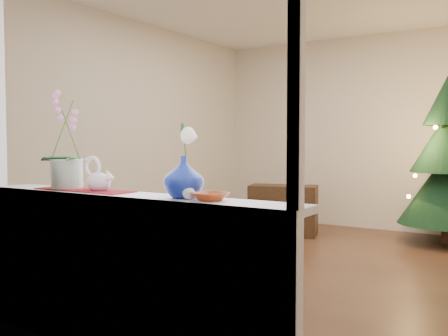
# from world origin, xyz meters

# --- Properties ---
(ground) EXTENTS (5.00, 5.00, 0.00)m
(ground) POSITION_xyz_m (0.00, 0.00, 0.00)
(ground) COLOR #392317
(ground) RESTS_ON ground
(wall_back) EXTENTS (4.50, 0.10, 2.70)m
(wall_back) POSITION_xyz_m (0.00, 2.50, 1.35)
(wall_back) COLOR beige
(wall_back) RESTS_ON ground
(wall_front) EXTENTS (4.50, 0.10, 2.70)m
(wall_front) POSITION_xyz_m (0.00, -2.50, 1.35)
(wall_front) COLOR beige
(wall_front) RESTS_ON ground
(wall_left) EXTENTS (0.10, 5.00, 2.70)m
(wall_left) POSITION_xyz_m (-2.25, 0.00, 1.35)
(wall_left) COLOR beige
(wall_left) RESTS_ON ground
(window_apron) EXTENTS (2.20, 0.08, 0.88)m
(window_apron) POSITION_xyz_m (0.00, -2.46, 0.44)
(window_apron) COLOR white
(window_apron) RESTS_ON ground
(windowsill) EXTENTS (2.20, 0.26, 0.04)m
(windowsill) POSITION_xyz_m (0.00, -2.37, 0.90)
(windowsill) COLOR white
(windowsill) RESTS_ON window_apron
(window_frame) EXTENTS (2.22, 0.06, 1.60)m
(window_frame) POSITION_xyz_m (0.00, -2.47, 1.70)
(window_frame) COLOR white
(window_frame) RESTS_ON windowsill
(runner) EXTENTS (0.70, 0.20, 0.01)m
(runner) POSITION_xyz_m (-0.38, -2.37, 0.92)
(runner) COLOR maroon
(runner) RESTS_ON windowsill
(orchid_pot) EXTENTS (0.24, 0.24, 0.63)m
(orchid_pot) POSITION_xyz_m (-0.54, -2.36, 1.24)
(orchid_pot) COLOR white
(orchid_pot) RESTS_ON windowsill
(swan) EXTENTS (0.26, 0.17, 0.20)m
(swan) POSITION_xyz_m (-0.27, -2.35, 1.02)
(swan) COLOR silver
(swan) RESTS_ON windowsill
(blue_vase) EXTENTS (0.29, 0.29, 0.26)m
(blue_vase) POSITION_xyz_m (0.38, -2.36, 1.05)
(blue_vase) COLOR navy
(blue_vase) RESTS_ON windowsill
(lily) EXTENTS (0.14, 0.08, 0.19)m
(lily) POSITION_xyz_m (0.38, -2.36, 1.27)
(lily) COLOR white
(lily) RESTS_ON blue_vase
(paperweight) EXTENTS (0.09, 0.09, 0.07)m
(paperweight) POSITION_xyz_m (0.45, -2.41, 0.95)
(paperweight) COLOR white
(paperweight) RESTS_ON windowsill
(amber_dish) EXTENTS (0.16, 0.16, 0.04)m
(amber_dish) POSITION_xyz_m (0.57, -2.39, 0.94)
(amber_dish) COLOR #983816
(amber_dish) RESTS_ON windowsill
(xmas_tree) EXTENTS (1.47, 1.47, 2.04)m
(xmas_tree) POSITION_xyz_m (1.04, 1.95, 1.02)
(xmas_tree) COLOR black
(xmas_tree) RESTS_ON ground
(side_table) EXTENTS (0.96, 0.67, 0.65)m
(side_table) POSITION_xyz_m (-0.86, 1.42, 0.33)
(side_table) COLOR black
(side_table) RESTS_ON ground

